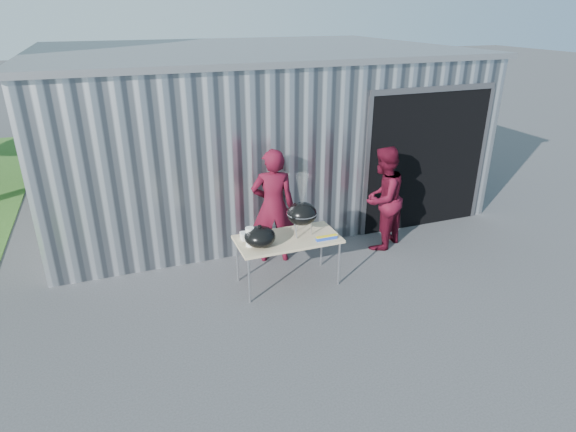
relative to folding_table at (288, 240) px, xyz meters
name	(u,v)px	position (x,y,z in m)	size (l,w,h in m)	color
ground	(290,306)	(-0.19, -0.59, -0.71)	(80.00, 80.00, 0.00)	#3B3B3E
building	(254,123)	(0.72, 4.00, 0.83)	(8.20, 6.20, 3.10)	silver
folding_table	(288,240)	(0.00, 0.00, 0.00)	(1.50, 0.75, 0.75)	tan
kettle_grill	(302,209)	(0.23, 0.03, 0.46)	(0.45, 0.45, 0.94)	black
grill_lid	(260,237)	(-0.45, -0.10, 0.18)	(0.44, 0.44, 0.32)	black
paper_towels	(250,237)	(-0.58, -0.05, 0.18)	(0.12, 0.12, 0.28)	white
white_tub	(248,236)	(-0.55, 0.18, 0.09)	(0.20, 0.15, 0.10)	white
foil_box	(327,238)	(0.50, -0.25, 0.07)	(0.32, 0.06, 0.06)	#1A3CAF
person_cook	(273,206)	(0.05, 0.79, 0.23)	(0.68, 0.45, 1.88)	#470919
person_bystander	(382,198)	(1.92, 0.59, 0.18)	(0.86, 0.67, 1.77)	#470919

